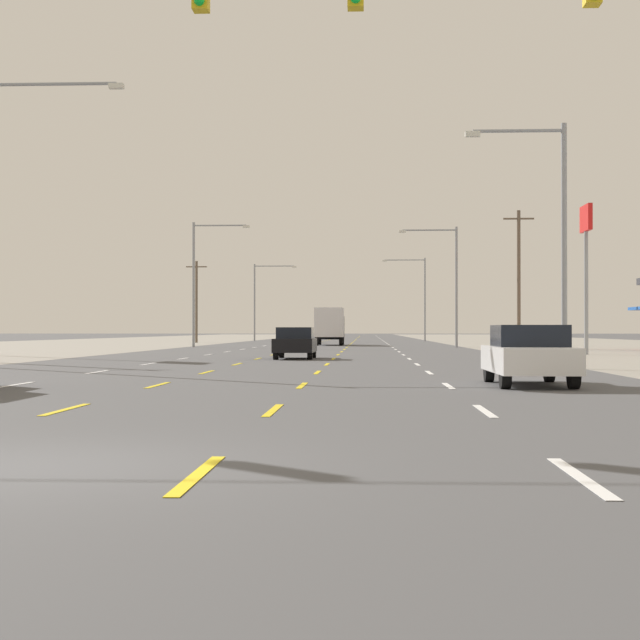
% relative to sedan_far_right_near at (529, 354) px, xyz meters
% --- Properties ---
extents(ground_plane, '(572.00, 572.00, 0.00)m').
position_rel_sedan_far_right_near_xyz_m(ground_plane, '(-7.22, 51.09, -0.76)').
color(ground_plane, '#4C4C4F').
extents(lane_markings, '(10.64, 227.60, 0.01)m').
position_rel_sedan_far_right_near_xyz_m(lane_markings, '(-7.22, 89.59, -0.75)').
color(lane_markings, white).
rests_on(lane_markings, ground).
extents(signal_span_wire, '(26.92, 0.53, 9.86)m').
position_rel_sedan_far_right_near_xyz_m(signal_span_wire, '(-7.25, -5.91, 5.03)').
color(signal_span_wire, brown).
rests_on(signal_span_wire, ground).
extents(sedan_far_right_near, '(1.80, 4.50, 1.46)m').
position_rel_sedan_far_right_near_xyz_m(sedan_far_right_near, '(0.00, 0.00, 0.00)').
color(sedan_far_right_near, white).
rests_on(sedan_far_right_near, ground).
extents(sedan_center_turn_mid, '(1.80, 4.50, 1.46)m').
position_rel_sedan_far_right_near_xyz_m(sedan_center_turn_mid, '(-7.24, 22.21, 0.00)').
color(sedan_center_turn_mid, black).
rests_on(sedan_center_turn_mid, ground).
extents(box_truck_center_turn_midfar, '(2.40, 7.20, 3.23)m').
position_rel_sedan_far_right_near_xyz_m(box_truck_center_turn_midfar, '(-7.18, 63.97, 1.08)').
color(box_truck_center_turn_midfar, black).
rests_on(box_truck_center_turn_midfar, ground).
extents(hatchback_inner_left_far, '(1.72, 3.90, 1.54)m').
position_rel_sedan_far_right_near_xyz_m(hatchback_inner_left_far, '(-10.70, 79.39, 0.03)').
color(hatchback_inner_left_far, silver).
rests_on(hatchback_inner_left_far, ground).
extents(pole_sign_right_row_1, '(0.24, 2.19, 8.10)m').
position_rel_sedan_far_right_near_xyz_m(pole_sign_right_row_1, '(7.95, 30.78, 5.41)').
color(pole_sign_right_row_1, gray).
rests_on(pole_sign_right_row_1, ground).
extents(streetlight_left_row_0, '(4.93, 0.26, 10.35)m').
position_rel_sedan_far_right_near_xyz_m(streetlight_left_row_0, '(-16.85, 10.80, 5.29)').
color(streetlight_left_row_0, gray).
rests_on(streetlight_left_row_0, ground).
extents(streetlight_right_row_0, '(3.52, 0.26, 8.53)m').
position_rel_sedan_far_right_near_xyz_m(streetlight_right_row_0, '(2.57, 10.80, 4.18)').
color(streetlight_right_row_0, gray).
rests_on(streetlight_right_row_0, ground).
extents(streetlight_left_row_1, '(4.46, 0.26, 9.69)m').
position_rel_sedan_far_right_near_xyz_m(streetlight_left_row_1, '(-16.90, 53.38, 4.90)').
color(streetlight_left_row_1, gray).
rests_on(streetlight_left_row_1, ground).
extents(streetlight_right_row_1, '(4.50, 0.26, 9.25)m').
position_rel_sedan_far_right_near_xyz_m(streetlight_right_row_1, '(2.44, 53.38, 4.67)').
color(streetlight_right_row_1, gray).
rests_on(streetlight_right_row_1, ground).
extents(streetlight_left_row_2, '(5.12, 0.26, 9.21)m').
position_rel_sedan_far_right_near_xyz_m(streetlight_left_row_2, '(-16.76, 95.96, 4.72)').
color(streetlight_left_row_2, gray).
rests_on(streetlight_left_row_2, ground).
extents(streetlight_right_row_2, '(5.15, 0.26, 9.89)m').
position_rel_sedan_far_right_near_xyz_m(streetlight_right_row_2, '(2.35, 95.96, 5.08)').
color(streetlight_right_row_2, gray).
rests_on(streetlight_right_row_2, ground).
extents(utility_pole_right_row_1, '(2.20, 0.26, 9.93)m').
position_rel_sedan_far_right_near_xyz_m(utility_pole_right_row_1, '(6.97, 48.66, 4.41)').
color(utility_pole_right_row_1, brown).
rests_on(utility_pole_right_row_1, ground).
extents(utility_pole_left_row_2, '(2.20, 0.26, 8.53)m').
position_rel_sedan_far_right_near_xyz_m(utility_pole_left_row_2, '(-21.74, 80.51, 3.70)').
color(utility_pole_left_row_2, brown).
rests_on(utility_pole_left_row_2, ground).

